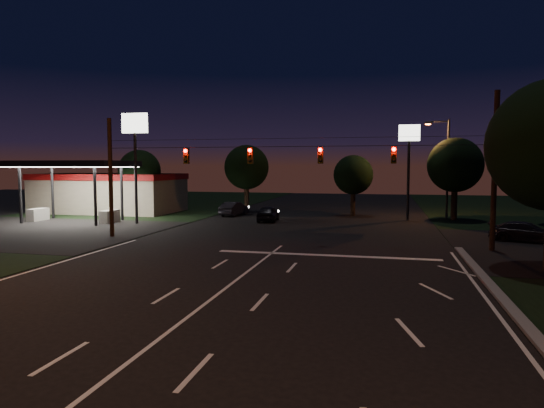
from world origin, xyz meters
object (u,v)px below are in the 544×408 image
(car_oncoming_a, at_px, (268,213))
(car_oncoming_b, at_px, (234,209))
(utility_pole_right, at_px, (492,251))
(car_cross, at_px, (526,232))

(car_oncoming_a, bearing_deg, car_oncoming_b, -46.93)
(utility_pole_right, bearing_deg, car_cross, 54.59)
(utility_pole_right, height_order, car_cross, utility_pole_right)
(car_oncoming_b, bearing_deg, utility_pole_right, 150.99)
(utility_pole_right, bearing_deg, car_oncoming_a, 144.12)
(utility_pole_right, distance_m, car_oncoming_a, 19.60)
(car_cross, bearing_deg, car_oncoming_b, 82.74)
(utility_pole_right, distance_m, car_cross, 4.84)
(car_oncoming_a, bearing_deg, car_cross, 153.29)
(car_oncoming_a, bearing_deg, utility_pole_right, 139.50)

